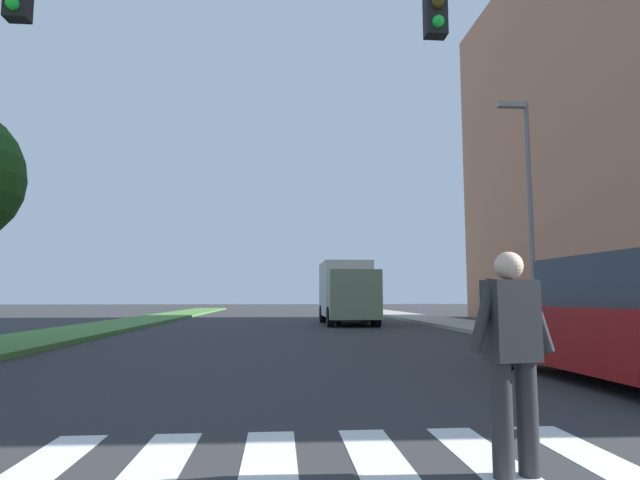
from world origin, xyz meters
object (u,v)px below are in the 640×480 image
object	(u,v)px
truck_box_delivery	(347,291)
sedan_midblock	(354,308)
street_lamp_right	(527,195)
suv_crossing	(625,323)
traffic_light_gantry	(16,44)
pedestrian_performer	(512,350)

from	to	relation	value
truck_box_delivery	sedan_midblock	bearing A→B (deg)	46.60
street_lamp_right	suv_crossing	xyz separation A→B (m)	(-2.54, -8.00, -3.66)
street_lamp_right	suv_crossing	world-z (taller)	street_lamp_right
street_lamp_right	sedan_midblock	world-z (taller)	street_lamp_right
suv_crossing	sedan_midblock	distance (m)	18.33
truck_box_delivery	traffic_light_gantry	bearing A→B (deg)	-108.77
pedestrian_performer	sedan_midblock	size ratio (longest dim) A/B	0.37
traffic_light_gantry	street_lamp_right	distance (m)	14.57
street_lamp_right	pedestrian_performer	size ratio (longest dim) A/B	4.44
street_lamp_right	suv_crossing	distance (m)	9.16
suv_crossing	sedan_midblock	xyz separation A→B (m)	(-1.60, 18.26, -0.16)
sedan_midblock	street_lamp_right	bearing A→B (deg)	-68.03
traffic_light_gantry	pedestrian_performer	bearing A→B (deg)	-25.11
street_lamp_right	traffic_light_gantry	bearing A→B (deg)	-139.54
pedestrian_performer	suv_crossing	world-z (taller)	suv_crossing
pedestrian_performer	truck_box_delivery	distance (m)	21.70
traffic_light_gantry	sedan_midblock	xyz separation A→B (m)	(6.95, 19.71, -3.62)
street_lamp_right	pedestrian_performer	xyz separation A→B (m)	(-6.09, -11.79, -3.66)
suv_crossing	truck_box_delivery	bearing A→B (deg)	96.37
street_lamp_right	truck_box_delivery	size ratio (longest dim) A/B	1.21
truck_box_delivery	suv_crossing	bearing A→B (deg)	-83.63
sedan_midblock	truck_box_delivery	world-z (taller)	truck_box_delivery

